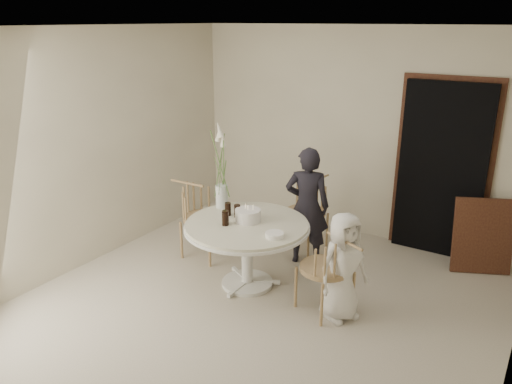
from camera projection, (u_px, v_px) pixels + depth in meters
The scene contains 18 objects.
ground at pixel (263, 304), 5.10m from camera, with size 4.50×4.50×0.00m, color beige.
room_shell at pixel (263, 150), 4.57m from camera, with size 4.50×4.50×4.50m.
doorway at pixel (441, 171), 5.93m from camera, with size 1.00×0.10×2.10m, color black.
door_trim at pixel (443, 165), 5.94m from camera, with size 1.12×0.03×2.22m, color #55331D.
table at pixel (247, 233), 5.28m from camera, with size 1.33×1.33×0.73m.
picture_frame at pixel (483, 236), 5.65m from camera, with size 0.65×0.04×0.87m, color #55331D.
chair_far at pixel (312, 203), 6.29m from camera, with size 0.53×0.57×0.87m.
chair_right at pixel (334, 264), 4.72m from camera, with size 0.63×0.61×0.87m.
chair_left at pixel (196, 209), 6.02m from camera, with size 0.56×0.53×0.92m.
girl at pixel (307, 206), 5.78m from camera, with size 0.51×0.34×1.41m, color black.
boy at pixel (343, 267), 4.72m from camera, with size 0.53×0.34×1.08m, color white.
birthday_cake at pixel (248, 215), 5.26m from camera, with size 0.27×0.27×0.18m.
cola_tumbler_a at pixel (226, 218), 5.18m from camera, with size 0.07×0.07×0.15m, color black.
cola_tumbler_b at pixel (225, 219), 5.16m from camera, with size 0.07×0.07×0.15m, color black.
cola_tumbler_c at pixel (237, 211), 5.36m from camera, with size 0.07×0.07×0.14m, color black.
cola_tumbler_d at pixel (228, 209), 5.42m from camera, with size 0.07×0.07×0.14m, color black.
plate_stack at pixel (274, 235), 4.89m from camera, with size 0.19×0.19×0.05m, color white.
flower_vase at pixel (221, 178), 5.57m from camera, with size 0.14×0.14×0.99m.
Camera 1 is at (2.32, -3.79, 2.76)m, focal length 35.00 mm.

